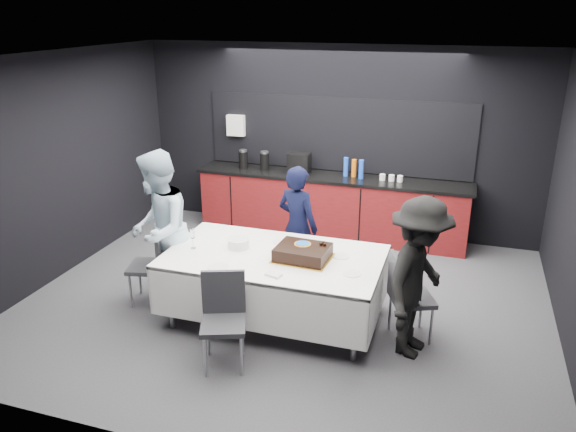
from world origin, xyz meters
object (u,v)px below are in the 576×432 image
at_px(party_table, 274,267).
at_px(chair_right, 405,292).
at_px(champagne_flute, 193,235).
at_px(person_right, 418,278).
at_px(plate_stack, 239,243).
at_px(chair_left, 154,260).
at_px(cake_assembly, 303,253).
at_px(person_left, 159,230).
at_px(person_center, 298,226).
at_px(chair_near, 224,313).

distance_m(party_table, chair_right, 1.41).
distance_m(champagne_flute, chair_right, 2.35).
bearing_deg(champagne_flute, person_right, -1.50).
xyz_separation_m(plate_stack, chair_right, (1.84, -0.01, -0.30)).
xyz_separation_m(chair_left, chair_right, (2.85, 0.12, 0.00)).
height_order(cake_assembly, person_right, person_right).
relative_size(champagne_flute, person_right, 0.14).
bearing_deg(chair_left, cake_assembly, 1.77).
distance_m(cake_assembly, champagne_flute, 1.24).
relative_size(chair_left, person_left, 0.51).
relative_size(cake_assembly, person_right, 0.37).
height_order(person_center, person_right, person_right).
xyz_separation_m(plate_stack, person_left, (-0.94, -0.10, 0.08)).
height_order(plate_stack, chair_right, chair_right).
height_order(plate_stack, person_center, person_center).
bearing_deg(party_table, cake_assembly, 0.30).
bearing_deg(person_center, person_left, 53.97).
height_order(party_table, person_center, person_center).
xyz_separation_m(chair_right, person_left, (-2.78, -0.08, 0.38)).
bearing_deg(party_table, champagne_flute, -173.61).
relative_size(person_center, person_right, 0.93).
distance_m(plate_stack, champagne_flute, 0.51).
distance_m(plate_stack, person_left, 0.95).
relative_size(cake_assembly, person_center, 0.40).
xyz_separation_m(cake_assembly, person_left, (-1.70, -0.02, 0.06)).
xyz_separation_m(champagne_flute, person_center, (0.89, 1.03, -0.17)).
height_order(chair_left, person_left, person_left).
height_order(cake_assembly, chair_left, cake_assembly).
distance_m(chair_left, person_left, 0.38).
bearing_deg(person_right, cake_assembly, 96.43).
relative_size(champagne_flute, person_center, 0.15).
height_order(chair_near, person_left, person_left).
height_order(cake_assembly, champagne_flute, champagne_flute).
bearing_deg(person_left, person_center, 105.73).
distance_m(plate_stack, chair_left, 1.06).
distance_m(cake_assembly, chair_right, 1.13).
bearing_deg(chair_right, person_left, -178.27).
bearing_deg(person_right, person_center, 69.14).
xyz_separation_m(cake_assembly, person_right, (1.21, -0.17, -0.03)).
bearing_deg(person_left, cake_assembly, 71.69).
bearing_deg(champagne_flute, chair_near, -48.38).
xyz_separation_m(cake_assembly, person_center, (-0.34, 0.92, -0.09)).
bearing_deg(party_table, plate_stack, 170.00).
height_order(party_table, chair_left, chair_left).
relative_size(chair_near, person_center, 0.61).
height_order(plate_stack, person_right, person_right).
height_order(chair_near, person_right, person_right).
bearing_deg(cake_assembly, person_right, -7.84).
height_order(party_table, plate_stack, plate_stack).
bearing_deg(chair_left, plate_stack, 7.34).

